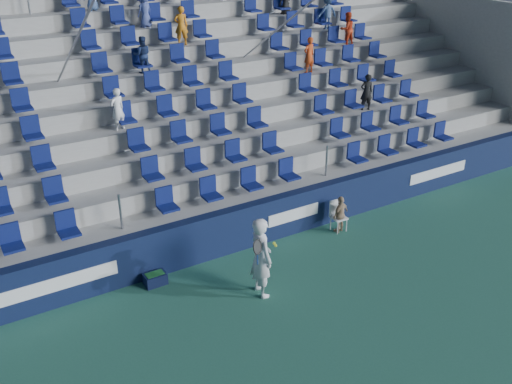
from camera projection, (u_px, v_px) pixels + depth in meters
ground at (314, 310)px, 12.56m from camera, size 70.00×70.00×0.00m
sponsor_wall at (243, 227)px, 14.73m from camera, size 24.00×0.32×1.20m
grandstand at (162, 117)px, 18.00m from camera, size 24.00×8.17×6.63m
tennis_player at (261, 257)px, 12.73m from camera, size 0.69×0.74×1.95m
line_judge_chair at (337, 213)px, 15.65m from camera, size 0.40×0.40×0.88m
line_judge at (340, 214)px, 15.52m from camera, size 0.67×0.43×1.06m
ball_bin at (155, 278)px, 13.40m from camera, size 0.52×0.34×0.29m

